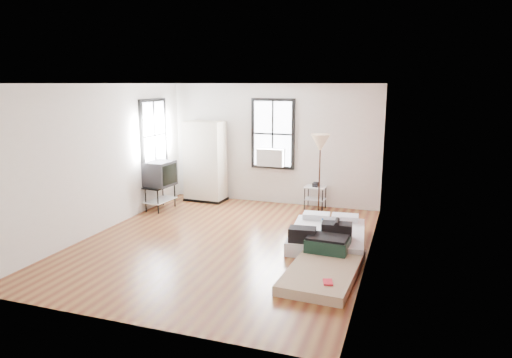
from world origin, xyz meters
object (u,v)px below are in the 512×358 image
at_px(side_table, 315,191).
at_px(floor_lamp, 320,147).
at_px(mattress_bare, 324,264).
at_px(mattress_main, 327,235).
at_px(wardrobe, 205,162).
at_px(tv_stand, 160,175).

height_order(side_table, floor_lamp, floor_lamp).
xyz_separation_m(mattress_bare, side_table, (-0.85, 3.44, 0.29)).
bearing_deg(side_table, mattress_main, -72.94).
bearing_deg(mattress_bare, side_table, 106.94).
bearing_deg(wardrobe, mattress_bare, -40.62).
bearing_deg(floor_lamp, mattress_main, -72.61).
xyz_separation_m(mattress_bare, wardrobe, (-3.54, 3.37, 0.84)).
height_order(wardrobe, side_table, wardrobe).
bearing_deg(mattress_main, wardrobe, 142.65).
relative_size(mattress_main, wardrobe, 0.96).
distance_m(wardrobe, floor_lamp, 3.06).
bearing_deg(wardrobe, tv_stand, -116.35).
relative_size(wardrobe, tv_stand, 1.75).
height_order(mattress_bare, wardrobe, wardrobe).
distance_m(floor_lamp, tv_stand, 3.63).
height_order(mattress_bare, side_table, side_table).
distance_m(mattress_main, wardrobe, 4.03).
bearing_deg(tv_stand, mattress_bare, -24.01).
bearing_deg(wardrobe, side_table, 4.47).
height_order(mattress_main, wardrobe, wardrobe).
xyz_separation_m(wardrobe, floor_lamp, (2.92, -0.71, 0.58)).
height_order(mattress_main, tv_stand, tv_stand).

